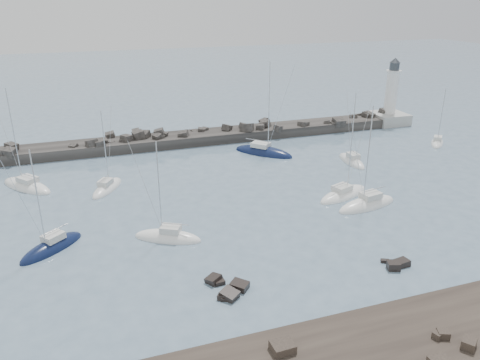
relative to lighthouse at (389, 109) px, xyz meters
name	(u,v)px	position (x,y,z in m)	size (l,w,h in m)	color
ground	(238,239)	(-47.00, -38.00, -3.09)	(400.00, 400.00, 0.00)	slate
rock_cluster_near	(227,289)	(-51.26, -47.08, -2.99)	(4.06, 4.88, 1.63)	black
rock_cluster_far	(397,266)	(-33.38, -48.83, -3.04)	(2.89, 2.75, 1.64)	black
breakwater	(132,147)	(-54.61, -0.02, -2.75)	(115.00, 7.44, 5.31)	#2B2926
lighthouse	(389,109)	(0.00, 0.00, 0.00)	(7.00, 7.00, 14.60)	#A4A59F
sailboat_1	(27,187)	(-71.17, -13.68, -2.95)	(8.65, 9.53, 15.48)	white
sailboat_2	(52,248)	(-67.19, -33.60, -2.94)	(7.65, 7.05, 12.79)	#0E183B
sailboat_3	(107,188)	(-60.19, -18.13, -2.95)	(6.01, 7.87, 12.34)	white
sailboat_4	(168,238)	(-54.67, -35.46, -2.94)	(8.11, 6.01, 12.70)	white
sailboat_5	(343,195)	(-29.28, -31.17, -2.95)	(9.51, 5.80, 14.35)	white
sailboat_6	(263,153)	(-33.01, -10.31, -2.94)	(9.87, 10.30, 17.11)	#0E183B
sailboat_7	(367,205)	(-28.05, -35.15, -2.93)	(9.62, 4.46, 14.75)	white
sailboat_8	(352,162)	(-20.77, -19.38, -2.94)	(2.96, 7.96, 12.54)	white
sailboat_10	(437,143)	(-0.16, -15.58, -2.95)	(6.21, 6.43, 11.04)	white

